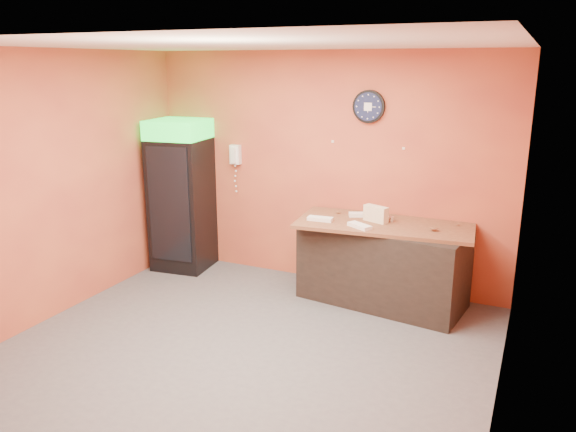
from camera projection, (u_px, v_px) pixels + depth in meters
The scene contains 15 objects.
floor at pixel (248, 348), 5.40m from camera, with size 4.50×4.50×0.00m, color #47474C.
back_wall at pixel (324, 170), 6.79m from camera, with size 4.50×0.02×2.80m, color #C55F37.
left_wall at pixel (58, 185), 5.94m from camera, with size 0.02×4.00×2.80m, color #C55F37.
right_wall at pixel (512, 239), 4.13m from camera, with size 0.02×4.00×2.80m, color #C55F37.
ceiling at pixel (241, 44), 4.66m from camera, with size 4.50×4.00×0.02m, color white.
beverage_cooler at pixel (180, 197), 7.30m from camera, with size 0.76×0.77×1.96m.
prep_counter at pixel (383, 264), 6.34m from camera, with size 1.80×0.80×0.90m, color black.
wall_clock at pixel (369, 107), 6.34m from camera, with size 0.37×0.06×0.37m.
wall_phone at pixel (235, 155), 7.20m from camera, with size 0.13×0.11×0.25m.
butcher_paper at pixel (385, 224), 6.21m from camera, with size 1.92×0.89×0.04m, color brown.
sub_roll_stack at pixel (376, 214), 6.22m from camera, with size 0.30×0.19×0.18m.
wrapped_sandwich_left at pixel (320, 219), 6.29m from camera, with size 0.28×0.11×0.04m, color silver.
wrapped_sandwich_mid at pixel (360, 226), 6.02m from camera, with size 0.28×0.11×0.04m, color silver.
wrapped_sandwich_right at pixel (361, 215), 6.46m from camera, with size 0.29×0.11×0.04m, color silver.
kitchen_tool at pixel (392, 219), 6.24m from camera, with size 0.06×0.06×0.06m, color silver.
Camera 1 is at (2.39, -4.27, 2.65)m, focal length 35.00 mm.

